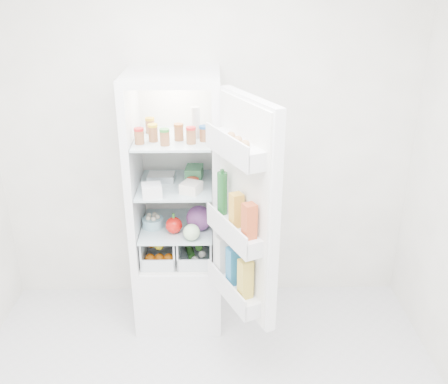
{
  "coord_description": "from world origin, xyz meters",
  "views": [
    {
      "loc": [
        0.07,
        -1.91,
        2.36
      ],
      "look_at": [
        0.12,
        0.95,
        1.1
      ],
      "focal_mm": 40.0,
      "sensor_mm": 36.0,
      "label": 1
    }
  ],
  "objects_px": {
    "mushroom_bowl": "(153,223)",
    "fridge_door": "(243,215)",
    "refrigerator": "(178,231)",
    "red_cabbage": "(199,218)"
  },
  "relations": [
    {
      "from": "refrigerator",
      "to": "fridge_door",
      "type": "xyz_separation_m",
      "value": [
        0.43,
        -0.61,
        0.43
      ]
    },
    {
      "from": "refrigerator",
      "to": "fridge_door",
      "type": "relative_size",
      "value": 1.38
    },
    {
      "from": "mushroom_bowl",
      "to": "fridge_door",
      "type": "xyz_separation_m",
      "value": [
        0.59,
        -0.52,
        0.31
      ]
    },
    {
      "from": "mushroom_bowl",
      "to": "fridge_door",
      "type": "bearing_deg",
      "value": -41.36
    },
    {
      "from": "refrigerator",
      "to": "mushroom_bowl",
      "type": "distance_m",
      "value": 0.22
    },
    {
      "from": "refrigerator",
      "to": "fridge_door",
      "type": "distance_m",
      "value": 0.86
    },
    {
      "from": "refrigerator",
      "to": "red_cabbage",
      "type": "relative_size",
      "value": 10.39
    },
    {
      "from": "refrigerator",
      "to": "red_cabbage",
      "type": "distance_m",
      "value": 0.26
    },
    {
      "from": "refrigerator",
      "to": "mushroom_bowl",
      "type": "height_order",
      "value": "refrigerator"
    },
    {
      "from": "mushroom_bowl",
      "to": "fridge_door",
      "type": "relative_size",
      "value": 0.11
    }
  ]
}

